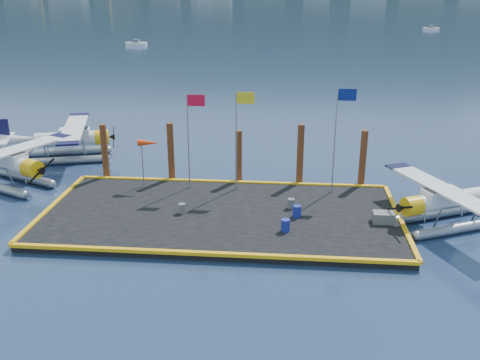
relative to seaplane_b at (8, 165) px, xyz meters
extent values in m
plane|color=#192D4C|center=(14.63, -3.99, -1.47)|extent=(4000.00, 4000.00, 0.00)
cube|color=black|center=(14.63, -3.99, -1.27)|extent=(20.00, 10.00, 0.40)
cylinder|color=gray|center=(0.09, 1.16, -1.17)|extent=(5.82, 3.12, 0.59)
cylinder|color=silver|center=(-0.18, 0.09, 0.17)|extent=(4.64, 2.93, 1.09)
cube|color=silver|center=(0.36, -0.16, 0.51)|extent=(2.44, 1.91, 0.89)
cube|color=black|center=(0.62, -0.29, 0.71)|extent=(1.70, 1.53, 0.55)
cylinder|color=#E8AA0C|center=(2.15, -1.00, 0.17)|extent=(1.38, 1.46, 1.15)
cube|color=black|center=(2.92, -1.35, 0.17)|extent=(0.98, 2.03, 1.11)
cube|color=silver|center=(0.36, -0.16, 1.01)|extent=(5.10, 8.72, 0.12)
cube|color=black|center=(2.15, 3.70, 1.01)|extent=(1.72, 1.43, 0.13)
cylinder|color=gray|center=(1.17, 6.89, -1.17)|extent=(6.08, 2.26, 0.60)
cylinder|color=gray|center=(1.77, 4.79, -1.17)|extent=(6.08, 2.26, 0.60)
cylinder|color=silver|center=(1.66, 5.90, 0.17)|extent=(4.74, 2.32, 1.09)
cube|color=silver|center=(2.23, 6.06, 0.52)|extent=(2.40, 1.65, 0.89)
cube|color=black|center=(2.52, 6.14, 0.72)|extent=(1.62, 1.38, 0.55)
cylinder|color=#E8AA0C|center=(4.14, 6.60, 0.17)|extent=(1.27, 1.38, 1.15)
cube|color=black|center=(4.95, 6.84, 0.17)|extent=(0.66, 2.14, 1.11)
cube|color=silver|center=(2.23, 6.06, 1.01)|extent=(3.88, 9.00, 0.12)
cube|color=black|center=(1.06, 10.16, 1.01)|extent=(1.68, 1.27, 0.13)
cube|color=black|center=(3.40, 1.96, 1.01)|extent=(1.68, 1.27, 0.13)
cube|color=black|center=(-2.73, 4.64, 1.06)|extent=(1.08, 0.41, 1.69)
cube|color=silver|center=(-2.64, 4.67, 0.42)|extent=(1.78, 3.49, 0.10)
cylinder|color=gray|center=(27.76, -4.60, -1.19)|extent=(5.38, 2.88, 0.55)
cylinder|color=gray|center=(26.91, -2.77, -1.19)|extent=(5.38, 2.88, 0.55)
cylinder|color=silver|center=(27.17, -3.76, 0.04)|extent=(4.29, 2.70, 1.01)
cube|color=silver|center=(26.67, -3.99, 0.36)|extent=(2.25, 1.76, 0.82)
cube|color=black|center=(26.42, -4.11, 0.55)|extent=(1.57, 1.41, 0.50)
cylinder|color=#E8AA0C|center=(25.01, -4.76, 0.04)|extent=(1.28, 1.35, 1.06)
cube|color=black|center=(24.30, -5.09, 0.04)|extent=(0.90, 1.87, 1.03)
cube|color=silver|center=(26.67, -3.99, 0.82)|extent=(4.70, 8.05, 0.11)
cube|color=black|center=(25.02, -0.42, 0.82)|extent=(1.59, 1.32, 0.12)
cylinder|color=#57565B|center=(12.42, -4.28, -0.78)|extent=(0.41, 0.41, 0.57)
cylinder|color=navy|center=(18.30, -6.12, -0.73)|extent=(0.47, 0.47, 0.67)
cylinder|color=navy|center=(18.92, -4.22, -0.73)|extent=(0.48, 0.48, 0.68)
cylinder|color=#57565B|center=(18.59, -3.00, -0.78)|extent=(0.41, 0.41, 0.58)
cube|color=#57565B|center=(23.63, -4.52, -0.78)|extent=(1.16, 0.77, 0.58)
cylinder|color=gray|center=(12.13, -0.19, 1.93)|extent=(0.08, 0.08, 6.00)
cube|color=red|center=(12.68, -0.19, 4.58)|extent=(1.10, 0.03, 0.70)
cylinder|color=gray|center=(15.13, -0.19, 2.03)|extent=(0.08, 0.08, 6.20)
cube|color=yellow|center=(15.68, -0.19, 4.78)|extent=(1.10, 0.03, 0.70)
cylinder|color=gray|center=(21.13, -0.19, 2.18)|extent=(0.08, 0.08, 6.50)
cube|color=navy|center=(21.68, -0.19, 5.08)|extent=(1.10, 0.03, 0.70)
cylinder|color=gray|center=(9.13, -0.19, 0.43)|extent=(0.07, 0.07, 3.00)
cone|color=#EA390D|center=(9.63, -0.19, 1.83)|extent=(1.40, 0.44, 0.44)
cylinder|color=#4B2915|center=(6.13, 1.41, 0.53)|extent=(0.44, 0.44, 4.00)
cylinder|color=#4B2915|center=(10.63, 1.41, 0.63)|extent=(0.44, 0.44, 4.20)
cylinder|color=#4B2915|center=(15.13, 1.41, 0.43)|extent=(0.44, 0.44, 3.80)
cylinder|color=#4B2915|center=(19.13, 1.41, 0.68)|extent=(0.44, 0.44, 4.30)
cylinder|color=#4B2915|center=(23.13, 1.41, 0.53)|extent=(0.44, 0.44, 4.00)
camera|label=1|loc=(18.23, -31.76, 11.18)|focal=40.00mm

